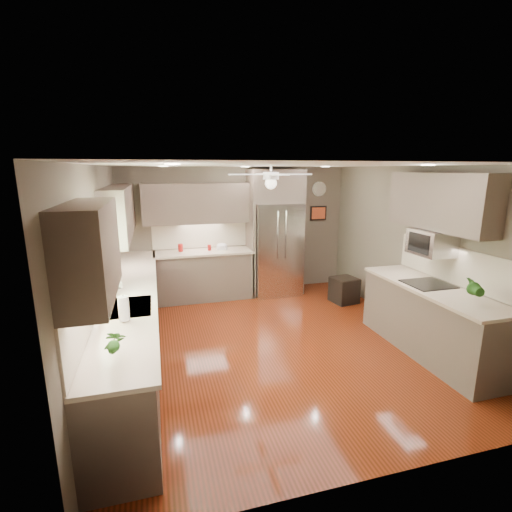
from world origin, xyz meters
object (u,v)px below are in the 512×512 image
refrigerator (276,235)px  soap_bottle (118,284)px  microwave (432,242)px  potted_plant_left (115,342)px  potted_plant_right (475,288)px  canister_d (209,247)px  paper_towel (124,308)px  canister_a (181,248)px  stool (344,290)px  bowl (222,249)px

refrigerator → soap_bottle: bearing=-143.9°
refrigerator → microwave: (1.33, -2.71, 0.29)m
potted_plant_left → potted_plant_right: potted_plant_right is taller
refrigerator → microwave: size_ratio=4.45×
canister_d → paper_towel: (-1.33, -3.12, 0.08)m
canister_a → refrigerator: (1.84, -0.07, 0.17)m
canister_a → potted_plant_right: 4.78m
potted_plant_left → stool: size_ratio=0.64×
canister_d → potted_plant_left: 4.15m
potted_plant_left → bowl: 4.22m
microwave → paper_towel: 4.00m
canister_a → paper_towel: bearing=-104.1°
canister_a → refrigerator: refrigerator is taller
bowl → stool: bowl is taller
soap_bottle → potted_plant_left: bearing=-86.2°
potted_plant_right → potted_plant_left: bearing=-175.6°
canister_d → potted_plant_left: bearing=-108.9°
canister_a → bowl: bearing=-3.8°
refrigerator → stool: 1.68m
canister_a → stool: size_ratio=0.29×
canister_d → potted_plant_right: (2.53, -3.63, 0.12)m
bowl → stool: (2.15, -0.90, -0.73)m
bowl → paper_towel: size_ratio=0.79×
canister_d → microwave: microwave is taller
refrigerator → canister_a: bearing=177.7°
canister_d → bowl: size_ratio=0.50×
soap_bottle → refrigerator: (2.78, 2.03, 0.16)m
soap_bottle → potted_plant_right: 4.30m
potted_plant_left → potted_plant_right: size_ratio=0.88×
soap_bottle → refrigerator: refrigerator is taller
bowl → stool: bearing=-22.7°
microwave → paper_towel: size_ratio=2.05×
canister_a → potted_plant_left: (-0.81, -3.96, 0.08)m
bowl → canister_a: bearing=176.2°
bowl → stool: size_ratio=0.43×
microwave → stool: (-0.25, 1.83, -1.24)m
canister_d → potted_plant_left: potted_plant_left is taller
canister_d → potted_plant_right: size_ratio=0.30×
refrigerator → potted_plant_right: bearing=-71.1°
refrigerator → microwave: bearing=-63.9°
soap_bottle → bowl: (1.71, 2.05, -0.06)m
soap_bottle → stool: soap_bottle is taller
canister_d → microwave: 3.84m
paper_towel → refrigerator: bearing=49.4°
potted_plant_right → paper_towel: (-3.87, 0.50, -0.04)m
soap_bottle → potted_plant_left: 1.86m
canister_d → bowl: canister_d is taller
canister_d → potted_plant_left: (-1.35, -3.92, 0.10)m
potted_plant_right → bowl: size_ratio=1.69×
potted_plant_left → bowl: bearing=67.9°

